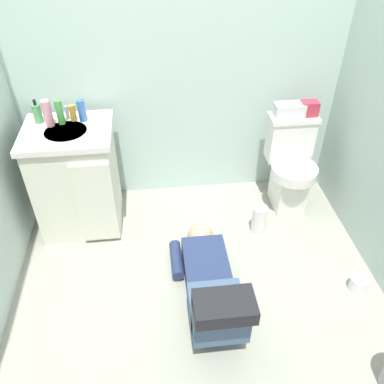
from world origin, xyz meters
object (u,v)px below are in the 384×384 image
paper_towel_roll (259,219)px  toilet_paper_roll (358,284)px  bottle_blue (82,110)px  toiletry_bag (309,108)px  toilet (290,165)px  person_plumber (211,286)px  tissue_box (289,110)px  bottle_amber (73,113)px  soap_dispenser (37,113)px  faucet (67,113)px  vanity_cabinet (77,178)px  bottle_green (60,112)px  bottle_pink (47,113)px

paper_towel_roll → toilet_paper_roll: bearing=-49.9°
bottle_blue → toilet_paper_roll: 2.17m
toiletry_bag → toilet: bearing=-139.2°
toilet → person_plumber: 1.23m
tissue_box → paper_towel_roll: size_ratio=0.95×
bottle_amber → soap_dispenser: bearing=-179.2°
person_plumber → toilet_paper_roll: person_plumber is taller
tissue_box → paper_towel_roll: tissue_box is taller
toiletry_bag → bottle_amber: size_ratio=1.10×
tissue_box → bottle_amber: bearing=-179.4°
person_plumber → paper_towel_roll: size_ratio=4.59×
toiletry_bag → person_plumber: bearing=-130.2°
faucet → paper_towel_roll: (1.32, -0.41, -0.75)m
vanity_cabinet → bottle_green: 0.50m
vanity_cabinet → paper_towel_roll: (1.32, -0.27, -0.30)m
bottle_amber → bottle_blue: bearing=-11.4°
bottle_green → bottle_amber: size_ratio=1.50×
bottle_pink → toilet_paper_roll: bearing=-26.0°
bottle_green → toilet_paper_roll: bottle_green is taller
faucet → toilet_paper_roll: bearing=-29.1°
bottle_blue → paper_towel_roll: bottle_blue is taller
soap_dispenser → bottle_blue: bearing=-1.9°
paper_towel_roll → toilet_paper_roll: paper_towel_roll is taller
faucet → person_plumber: 1.51m
soap_dispenser → bottle_pink: size_ratio=0.92×
paper_towel_roll → toiletry_bag: bearing=45.4°
paper_towel_roll → person_plumber: bearing=-126.9°
bottle_green → vanity_cabinet: bearing=-67.9°
person_plumber → bottle_pink: bearing=135.4°
toilet → bottle_green: bearing=178.7°
paper_towel_roll → toilet_paper_roll: 0.81m
toilet → paper_towel_roll: 0.51m
toilet → tissue_box: 0.44m
faucet → paper_towel_roll: bearing=-17.3°
toilet → toiletry_bag: size_ratio=6.05×
toilet → faucet: 1.70m
toilet → paper_towel_roll: (-0.30, -0.32, -0.25)m
paper_towel_roll → toilet_paper_roll: (0.52, -0.61, -0.07)m
bottle_blue → soap_dispenser: bearing=178.1°
bottle_amber → paper_towel_roll: bearing=-17.1°
soap_dispenser → bottle_pink: bearing=-33.7°
bottle_green → toilet_paper_roll: bearing=-27.4°
toiletry_bag → paper_towel_roll: toiletry_bag is taller
faucet → toilet_paper_roll: (1.84, -1.03, -0.82)m
bottle_amber → toilet_paper_roll: bearing=-29.3°
faucet → tissue_box: 1.58m
vanity_cabinet → paper_towel_roll: vanity_cabinet is taller
toilet → bottle_blue: bottle_blue is taller
tissue_box → toilet_paper_roll: size_ratio=2.00×
vanity_cabinet → bottle_pink: (-0.11, 0.07, 0.49)m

